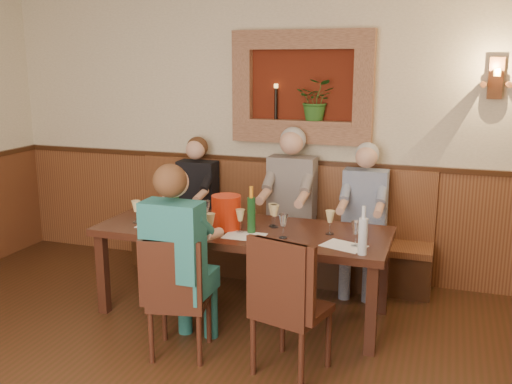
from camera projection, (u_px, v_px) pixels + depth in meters
room_shell at (109, 104)px, 2.73m from camera, size 6.04×6.04×2.82m
wainscoting at (123, 351)px, 3.02m from camera, size 6.02×6.02×1.15m
wall_niche at (306, 92)px, 5.39m from camera, size 1.36×0.30×1.06m
wall_sconce at (496, 79)px, 4.83m from camera, size 0.25×0.20×0.35m
dining_table at (243, 237)px, 4.71m from camera, size 2.40×0.90×0.75m
bench at (275, 243)px, 5.66m from camera, size 3.00×0.45×1.11m
chair_near_left at (180, 320)px, 4.12m from camera, size 0.48×0.48×0.91m
chair_near_right at (290, 333)px, 3.87m from camera, size 0.54×0.54×0.99m
person_bench_left at (195, 216)px, 5.77m from camera, size 0.39×0.48×1.36m
person_bench_mid at (289, 219)px, 5.44m from camera, size 0.45×0.55×1.49m
person_bench_right at (362, 231)px, 5.24m from camera, size 0.40×0.49×1.38m
person_chair_front at (180, 276)px, 4.07m from camera, size 0.42×0.51×1.42m
spittoon_bucket at (226, 212)px, 4.66m from camera, size 0.31×0.31×0.28m
wine_bottle_green_a at (251, 214)px, 4.53m from camera, size 0.09×0.09×0.38m
wine_bottle_green_b at (175, 204)px, 4.89m from camera, size 0.07×0.07×0.36m
water_bottle at (363, 235)px, 4.02m from camera, size 0.09×0.09×0.36m
tasting_sheet_a at (153, 226)px, 4.75m from camera, size 0.26×0.19×0.00m
tasting_sheet_b at (245, 236)px, 4.47m from camera, size 0.32×0.23×0.00m
tasting_sheet_c at (344, 246)px, 4.23m from camera, size 0.36×0.31×0.00m
tasting_sheet_d at (187, 233)px, 4.55m from camera, size 0.30×0.22×0.00m
wine_glass_0 at (136, 212)px, 4.83m from camera, size 0.08×0.08×0.19m
wine_glass_1 at (170, 208)px, 4.95m from camera, size 0.08×0.08×0.19m
wine_glass_2 at (175, 218)px, 4.63m from camera, size 0.08×0.08×0.19m
wine_glass_3 at (206, 212)px, 4.83m from camera, size 0.08×0.08×0.19m
wine_glass_4 at (240, 221)px, 4.55m from camera, size 0.08×0.08×0.19m
wine_glass_5 at (275, 216)px, 4.69m from camera, size 0.08×0.08×0.19m
wine_glass_6 at (283, 226)px, 4.41m from camera, size 0.08×0.08×0.19m
wine_glass_7 at (330, 222)px, 4.51m from camera, size 0.08×0.08×0.19m
wine_glass_8 at (356, 234)px, 4.21m from camera, size 0.08×0.08×0.19m
wine_glass_9 at (211, 225)px, 4.42m from camera, size 0.08×0.08×0.19m
wine_glass_10 at (165, 222)px, 4.52m from camera, size 0.08×0.08×0.19m
wine_glass_11 at (273, 215)px, 4.72m from camera, size 0.08×0.08×0.19m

